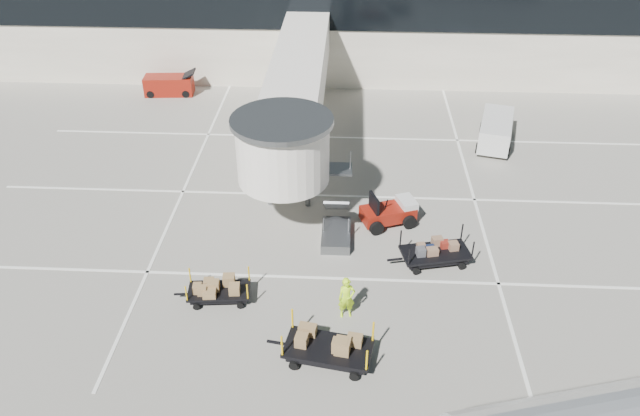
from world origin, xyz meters
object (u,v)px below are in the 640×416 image
Objects in this scene: baggage_tug at (389,212)px; belt_loader at (169,85)px; ground_worker at (347,298)px; box_cart_far at (217,290)px; box_cart_near at (329,350)px; minivan at (496,128)px; suitcase_cart at (436,253)px.

baggage_tug is 0.79× the size of belt_loader.
box_cart_far is at bearing 159.26° from ground_worker.
ground_worker is at bearing -63.99° from belt_loader.
ground_worker is (0.62, 2.57, 0.39)m from box_cart_near.
box_cart_far is 1.70× the size of ground_worker.
box_cart_near is 2.67m from ground_worker.
belt_loader reaches higher than minivan.
ground_worker is 26.34m from belt_loader.
box_cart_far is 21.24m from minivan.
baggage_tug reaches higher than suitcase_cart.
ground_worker reaches higher than baggage_tug.
baggage_tug is 1.53× the size of ground_worker.
box_cart_far is 0.69× the size of minivan.
suitcase_cart reaches higher than box_cart_far.
box_cart_far is at bearing -175.30° from suitcase_cart.
baggage_tug is at bearing -50.11° from belt_loader.
belt_loader is at bearing 103.95° from box_cart_far.
minivan reaches higher than box_cart_near.
minivan is (14.63, 15.39, 0.53)m from box_cart_far.
baggage_tug is 3.75m from suitcase_cart.
box_cart_near is (-4.75, -6.37, 0.06)m from suitcase_cart.
ground_worker is at bearing -105.18° from minivan.
belt_loader reaches higher than box_cart_near.
box_cart_near is 28.30m from belt_loader.
suitcase_cart is at bearing -97.67° from minivan.
box_cart_far is 5.66m from ground_worker.
minivan is at bearing 72.71° from box_cart_near.
minivan is (4.92, 12.34, 0.49)m from suitcase_cart.
baggage_tug is 0.63× the size of minivan.
ground_worker reaches higher than minivan.
minivan is at bearing 47.81° from ground_worker.
box_cart_near is at bearing -67.70° from belt_loader.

